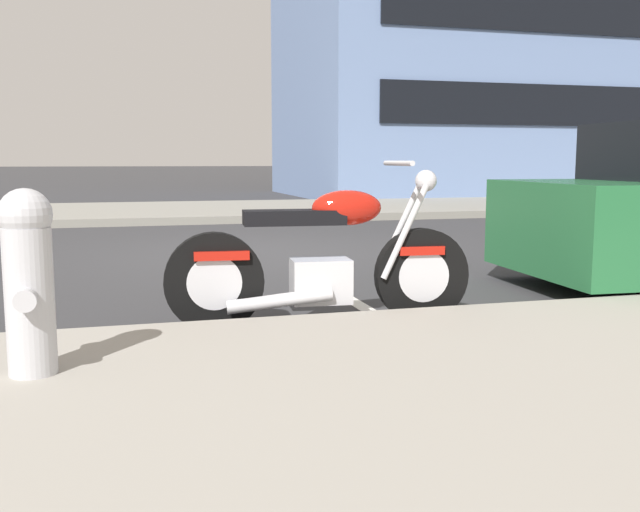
{
  "coord_description": "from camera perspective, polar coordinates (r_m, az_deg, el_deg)",
  "views": [
    {
      "loc": [
        -1.77,
        -8.57,
        1.13
      ],
      "look_at": [
        -0.5,
        -3.99,
        0.49
      ],
      "focal_mm": 40.07,
      "sensor_mm": 36.0,
      "label": 1
    }
  ],
  "objects": [
    {
      "name": "townhouse_mid_block",
      "position": [
        25.22,
        14.44,
        18.45
      ],
      "size": [
        13.71,
        8.29,
        11.91
      ],
      "color": "#6B84B2",
      "rests_on": "ground"
    },
    {
      "name": "fire_hydrant",
      "position": [
        3.54,
        -22.25,
        -1.55
      ],
      "size": [
        0.24,
        0.36,
        0.87
      ],
      "color": "#B7B7BC",
      "rests_on": "sidewalk_near_curb"
    },
    {
      "name": "parked_motorcycle",
      "position": [
        4.85,
        0.3,
        -0.57
      ],
      "size": [
        2.1,
        0.62,
        1.13
      ],
      "rotation": [
        0.0,
        0.0,
        -0.08
      ],
      "color": "black",
      "rests_on": "ground"
    },
    {
      "name": "ground_plane",
      "position": [
        8.82,
        -3.82,
        0.28
      ],
      "size": [
        260.0,
        260.0,
        0.0
      ],
      "primitive_type": "plane",
      "color": "#333335"
    },
    {
      "name": "parking_stall_stripe",
      "position": [
        5.5,
        3.6,
        -4.17
      ],
      "size": [
        0.12,
        2.2,
        0.01
      ],
      "primitive_type": "cube",
      "color": "silver",
      "rests_on": "ground"
    }
  ]
}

